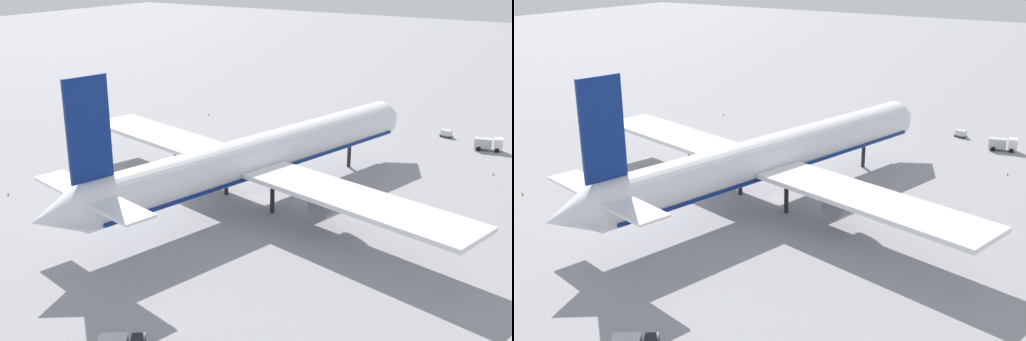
% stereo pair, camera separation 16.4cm
% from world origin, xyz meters
% --- Properties ---
extents(ground_plane, '(600.00, 600.00, 0.00)m').
position_xyz_m(ground_plane, '(0.00, 0.00, 0.00)').
color(ground_plane, gray).
extents(airliner, '(77.68, 79.07, 24.51)m').
position_xyz_m(airliner, '(-1.28, 0.19, 7.48)').
color(airliner, white).
rests_on(airliner, ground).
extents(service_truck_1, '(3.27, 5.82, 2.72)m').
position_xyz_m(service_truck_1, '(47.69, -24.33, 1.46)').
color(service_truck_1, white).
rests_on(service_truck_1, ground).
extents(baggage_cart_0, '(1.79, 3.28, 1.54)m').
position_xyz_m(baggage_cart_0, '(52.85, -14.10, 0.84)').
color(baggage_cart_0, '#595B60').
rests_on(baggage_cart_0, ground).
extents(traffic_cone_1, '(0.36, 0.36, 0.55)m').
position_xyz_m(traffic_cone_1, '(-22.52, 36.39, 0.28)').
color(traffic_cone_1, orange).
rests_on(traffic_cone_1, ground).
extents(traffic_cone_2, '(0.36, 0.36, 0.55)m').
position_xyz_m(traffic_cone_2, '(32.70, -29.15, 0.28)').
color(traffic_cone_2, orange).
rests_on(traffic_cone_2, ground).
extents(traffic_cone_3, '(0.36, 0.36, 0.55)m').
position_xyz_m(traffic_cone_3, '(39.52, 41.40, 0.28)').
color(traffic_cone_3, orange).
rests_on(traffic_cone_3, ground).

